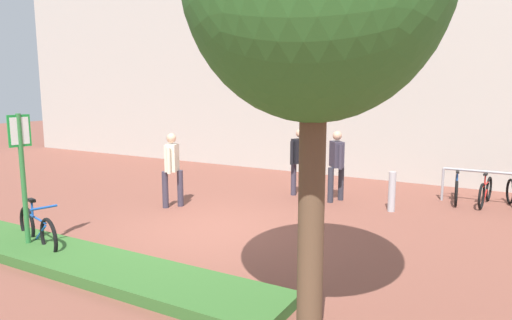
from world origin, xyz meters
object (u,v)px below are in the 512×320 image
(parking_sign_post, at_px, (22,163))
(person_casual_tan, at_px, (172,165))
(person_suited_navy, at_px, (336,161))
(bollard_steel, at_px, (392,192))
(bike_at_sign, at_px, (38,230))
(person_suited_dark, at_px, (300,158))

(parking_sign_post, distance_m, person_casual_tan, 3.55)
(parking_sign_post, bearing_deg, person_suited_navy, 60.47)
(parking_sign_post, height_order, bollard_steel, parking_sign_post)
(bike_at_sign, height_order, person_suited_dark, person_suited_dark)
(person_suited_navy, bearing_deg, bike_at_sign, -119.91)
(bike_at_sign, xyz_separation_m, person_suited_navy, (3.29, 5.71, 0.63))
(person_suited_navy, bearing_deg, bollard_steel, -11.16)
(parking_sign_post, bearing_deg, bollard_steel, 49.78)
(bollard_steel, relative_size, person_suited_navy, 0.52)
(parking_sign_post, xyz_separation_m, person_suited_dark, (2.31, 5.98, -0.54))
(parking_sign_post, xyz_separation_m, bollard_steel, (4.73, 5.59, -1.08))
(person_suited_dark, relative_size, person_casual_tan, 1.00)
(bike_at_sign, relative_size, person_casual_tan, 0.95)
(bollard_steel, xyz_separation_m, person_suited_dark, (-2.42, 0.39, 0.53))
(bike_at_sign, bearing_deg, person_suited_navy, 60.09)
(bike_at_sign, distance_m, person_suited_dark, 6.28)
(parking_sign_post, xyz_separation_m, bike_at_sign, (0.04, 0.16, -1.18))
(bollard_steel, bearing_deg, bike_at_sign, -130.79)
(person_casual_tan, distance_m, person_suited_navy, 3.91)
(parking_sign_post, bearing_deg, bike_at_sign, 75.97)
(parking_sign_post, distance_m, bollard_steel, 7.40)
(person_suited_dark, bearing_deg, parking_sign_post, -111.12)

